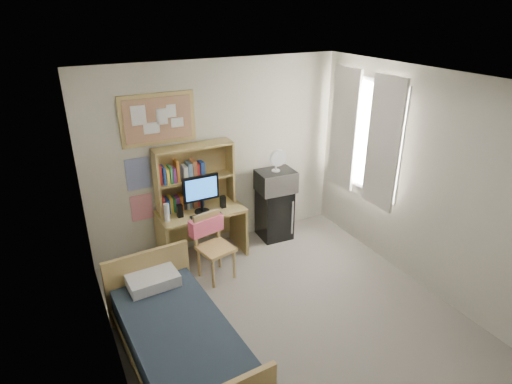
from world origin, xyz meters
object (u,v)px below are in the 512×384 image
speaker_right (223,202)px  mini_fridge (274,213)px  bulletin_board (158,119)px  desk_fan (276,161)px  speaker_left (180,211)px  desk_chair (216,248)px  desk (202,233)px  bed (181,347)px  microwave (276,181)px  monitor (201,194)px

speaker_right → mini_fridge: bearing=6.4°
bulletin_board → desk_fan: 1.72m
mini_fridge → desk_fan: size_ratio=2.57×
speaker_left → desk_chair: bearing=-60.3°
desk → desk_fan: 1.43m
desk_chair → desk_fan: (1.17, 0.57, 0.77)m
desk → speaker_right: speaker_right is taller
speaker_left → desk_fan: (1.45, 0.09, 0.41)m
mini_fridge → bed: (-2.04, -1.82, -0.13)m
speaker_right → bulletin_board: bearing=152.7°
desk → desk_chair: bearing=-92.3°
desk → desk_chair: size_ratio=1.32×
speaker_right → microwave: (0.85, 0.08, 0.11)m
monitor → speaker_left: size_ratio=3.02×
monitor → desk_fan: 1.18m
microwave → desk_fan: desk_fan is taller
mini_fridge → bed: 2.73m
bed → mini_fridge: bearing=38.4°
speaker_right → desk: bearing=168.7°
bulletin_board → microwave: size_ratio=1.80×
bulletin_board → bed: bearing=-103.6°
desk → bed: 1.98m
bed → desk: bearing=60.2°
bulletin_board → desk: 1.64m
bed → speaker_right: 2.15m
desk_chair → desk_fan: 1.51m
bed → desk_chair: bearing=51.4°
speaker_right → microwave: 0.86m
desk → speaker_right: (0.30, -0.06, 0.44)m
desk → speaker_right: 0.53m
microwave → speaker_right: bearing=-171.5°
desk → speaker_left: (-0.30, -0.06, 0.44)m
desk → desk_chair: desk_chair is taller
desk_chair → monitor: monitor is taller
bed → speaker_left: 1.89m
speaker_left → desk: bearing=11.3°
desk → mini_fridge: size_ratio=1.51×
bulletin_board → mini_fridge: 2.19m
desk → desk_chair: 0.55m
bulletin_board → desk_chair: size_ratio=1.09×
desk → monitor: monitor is taller
desk_chair → microwave: (1.17, 0.57, 0.47)m
desk_chair → microwave: size_ratio=1.65×
speaker_right → desk_fan: bearing=5.1°
desk → speaker_left: 0.54m
bed → microwave: bearing=38.1°
desk_chair → speaker_right: speaker_right is taller
monitor → bulletin_board: bearing=137.2°
desk → bulletin_board: bearing=142.5°
mini_fridge → speaker_left: size_ratio=4.45×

